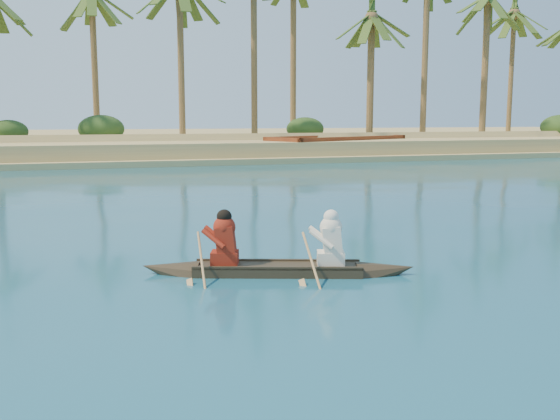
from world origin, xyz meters
name	(u,v)px	position (x,y,z in m)	size (l,w,h in m)	color
ground	(5,249)	(0.00, 0.00, 0.00)	(160.00, 160.00, 0.00)	navy
sandy_embankment	(60,143)	(0.00, 46.89, 0.53)	(150.00, 51.00, 1.50)	tan
palm_grove	(50,47)	(0.00, 35.00, 8.00)	(110.00, 14.00, 16.00)	#384D1B
shrub_cluster	(54,142)	(0.00, 31.50, 1.20)	(100.00, 6.00, 2.40)	#263F17
canoe	(278,260)	(5.10, -4.00, 0.27)	(5.02, 2.27, 1.40)	#30261A
barge_right	(338,149)	(19.49, 27.00, 0.64)	(11.58, 7.89, 1.84)	brown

